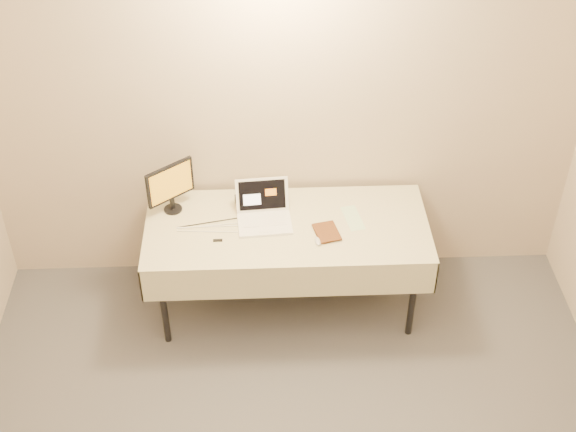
{
  "coord_description": "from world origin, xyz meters",
  "views": [
    {
      "loc": [
        -0.16,
        -1.98,
        4.09
      ],
      "look_at": [
        0.0,
        1.99,
        0.86
      ],
      "focal_mm": 50.0,
      "sensor_mm": 36.0,
      "label": 1
    }
  ],
  "objects_px": {
    "table": "(287,233)",
    "book": "(316,224)",
    "laptop": "(264,212)",
    "monitor": "(170,185)"
  },
  "relations": [
    {
      "from": "laptop",
      "to": "monitor",
      "type": "bearing_deg",
      "value": 164.79
    },
    {
      "from": "monitor",
      "to": "book",
      "type": "bearing_deg",
      "value": -55.86
    },
    {
      "from": "laptop",
      "to": "monitor",
      "type": "xyz_separation_m",
      "value": [
        -0.61,
        0.12,
        0.15
      ]
    },
    {
      "from": "table",
      "to": "book",
      "type": "bearing_deg",
      "value": -30.83
    },
    {
      "from": "table",
      "to": "laptop",
      "type": "xyz_separation_m",
      "value": [
        -0.15,
        0.08,
        0.12
      ]
    },
    {
      "from": "table",
      "to": "laptop",
      "type": "height_order",
      "value": "laptop"
    },
    {
      "from": "laptop",
      "to": "book",
      "type": "height_order",
      "value": "laptop"
    },
    {
      "from": "table",
      "to": "laptop",
      "type": "distance_m",
      "value": 0.21
    },
    {
      "from": "table",
      "to": "monitor",
      "type": "xyz_separation_m",
      "value": [
        -0.76,
        0.2,
        0.27
      ]
    },
    {
      "from": "laptop",
      "to": "monitor",
      "type": "height_order",
      "value": "monitor"
    }
  ]
}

